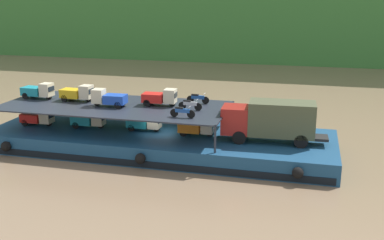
# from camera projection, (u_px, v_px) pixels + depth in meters

# --- Properties ---
(ground_plane) EXTENTS (400.00, 400.00, 0.00)m
(ground_plane) POSITION_uv_depth(u_px,v_px,m) (160.00, 150.00, 37.72)
(ground_plane) COLOR #7F664C
(cargo_barge) EXTENTS (27.54, 9.08, 1.50)m
(cargo_barge) POSITION_uv_depth(u_px,v_px,m) (160.00, 141.00, 37.49)
(cargo_barge) COLOR navy
(cargo_barge) RESTS_ON ground
(covered_lorry) EXTENTS (7.93, 2.57, 3.10)m
(covered_lorry) POSITION_uv_depth(u_px,v_px,m) (271.00, 120.00, 34.50)
(covered_lorry) COLOR maroon
(covered_lorry) RESTS_ON cargo_barge
(cargo_rack) EXTENTS (18.34, 7.66, 2.00)m
(cargo_rack) POSITION_uv_depth(u_px,v_px,m) (114.00, 106.00, 37.71)
(cargo_rack) COLOR #232833
(cargo_rack) RESTS_ON cargo_barge
(mini_truck_lower_stern) EXTENTS (2.75, 1.22, 1.38)m
(mini_truck_lower_stern) POSITION_uv_depth(u_px,v_px,m) (38.00, 117.00, 39.11)
(mini_truck_lower_stern) COLOR red
(mini_truck_lower_stern) RESTS_ON cargo_barge
(mini_truck_lower_aft) EXTENTS (2.79, 1.28, 1.38)m
(mini_truck_lower_aft) POSITION_uv_depth(u_px,v_px,m) (89.00, 119.00, 38.42)
(mini_truck_lower_aft) COLOR teal
(mini_truck_lower_aft) RESTS_ON cargo_barge
(mini_truck_lower_mid) EXTENTS (2.77, 1.25, 1.38)m
(mini_truck_lower_mid) POSITION_uv_depth(u_px,v_px,m) (145.00, 122.00, 37.62)
(mini_truck_lower_mid) COLOR teal
(mini_truck_lower_mid) RESTS_ON cargo_barge
(mini_truck_lower_fore) EXTENTS (2.74, 1.21, 1.38)m
(mini_truck_lower_fore) POSITION_uv_depth(u_px,v_px,m) (197.00, 127.00, 36.31)
(mini_truck_lower_fore) COLOR orange
(mini_truck_lower_fore) RESTS_ON cargo_barge
(mini_truck_upper_stern) EXTENTS (2.79, 1.29, 1.38)m
(mini_truck_upper_stern) POSITION_uv_depth(u_px,v_px,m) (38.00, 91.00, 39.83)
(mini_truck_upper_stern) COLOR teal
(mini_truck_upper_stern) RESTS_ON cargo_rack
(mini_truck_upper_mid) EXTENTS (2.78, 1.28, 1.38)m
(mini_truck_upper_mid) POSITION_uv_depth(u_px,v_px,m) (77.00, 93.00, 38.95)
(mini_truck_upper_mid) COLOR gold
(mini_truck_upper_mid) RESTS_ON cargo_rack
(mini_truck_upper_fore) EXTENTS (2.77, 1.25, 1.38)m
(mini_truck_upper_fore) POSITION_uv_depth(u_px,v_px,m) (109.00, 98.00, 37.09)
(mini_truck_upper_fore) COLOR #1E47B7
(mini_truck_upper_fore) RESTS_ON cargo_rack
(mini_truck_upper_bow) EXTENTS (2.76, 1.24, 1.38)m
(mini_truck_upper_bow) POSITION_uv_depth(u_px,v_px,m) (160.00, 97.00, 37.39)
(mini_truck_upper_bow) COLOR red
(mini_truck_upper_bow) RESTS_ON cargo_rack
(motorcycle_upper_port) EXTENTS (1.90, 0.55, 0.87)m
(motorcycle_upper_port) POSITION_uv_depth(u_px,v_px,m) (182.00, 112.00, 33.92)
(motorcycle_upper_port) COLOR black
(motorcycle_upper_port) RESTS_ON cargo_rack
(motorcycle_upper_centre) EXTENTS (1.90, 0.55, 0.87)m
(motorcycle_upper_centre) POSITION_uv_depth(u_px,v_px,m) (190.00, 105.00, 36.07)
(motorcycle_upper_centre) COLOR black
(motorcycle_upper_centre) RESTS_ON cargo_rack
(motorcycle_upper_stbd) EXTENTS (1.90, 0.55, 0.87)m
(motorcycle_upper_stbd) POSITION_uv_depth(u_px,v_px,m) (198.00, 98.00, 38.21)
(motorcycle_upper_stbd) COLOR black
(motorcycle_upper_stbd) RESTS_ON cargo_rack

